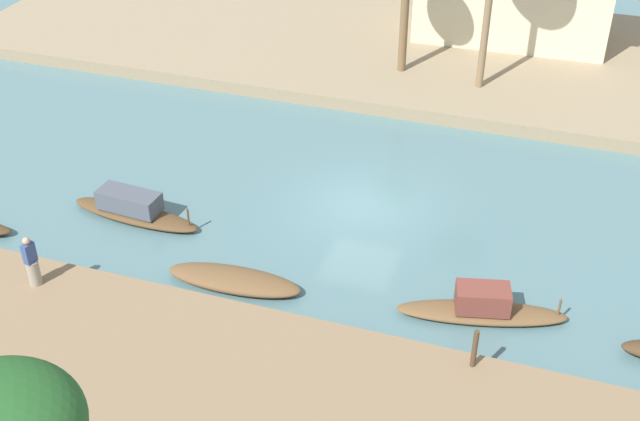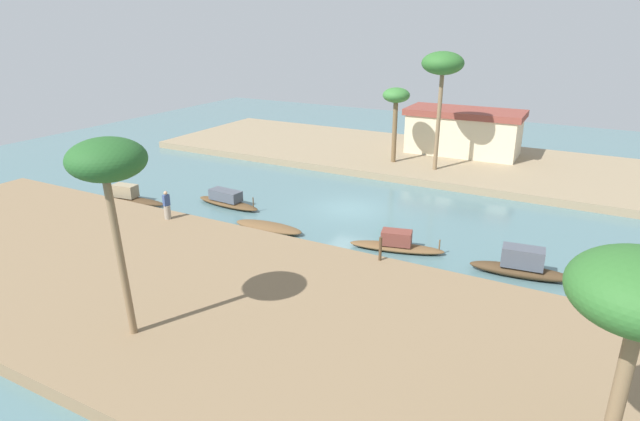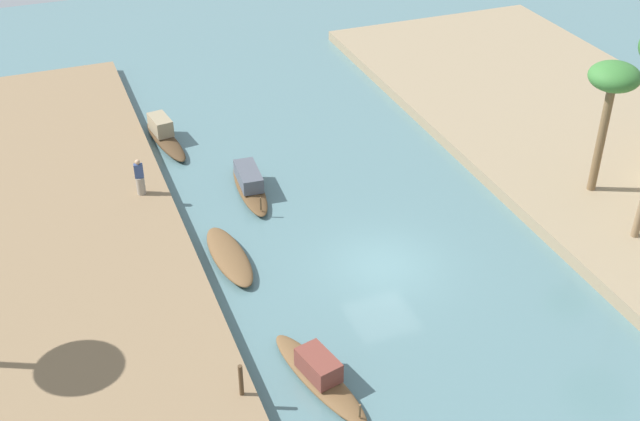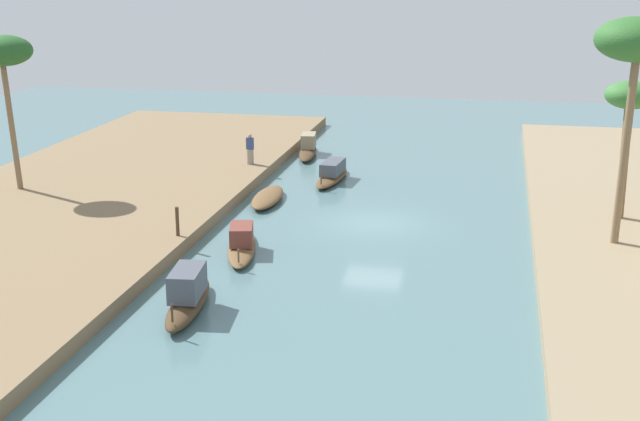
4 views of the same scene
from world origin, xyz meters
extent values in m
plane|color=slate|center=(0.00, 0.00, 0.00)|extent=(71.19, 71.19, 0.00)
cube|color=#846B4C|center=(0.00, -13.38, 0.27)|extent=(44.44, 13.67, 0.54)
cube|color=#937F60|center=(0.00, 13.38, 0.27)|extent=(44.44, 13.67, 0.54)
ellipsoid|color=#47331E|center=(-12.46, -5.64, 0.20)|extent=(4.69, 1.56, 0.40)
cube|color=gray|center=(-13.00, -5.72, 0.79)|extent=(1.62, 0.99, 0.78)
ellipsoid|color=brown|center=(-2.40, -5.35, 0.22)|extent=(4.17, 1.43, 0.44)
ellipsoid|color=#47331E|center=(10.77, -4.45, 0.27)|extent=(4.61, 1.52, 0.53)
cube|color=#4C515B|center=(10.77, -4.45, 0.98)|extent=(1.91, 1.11, 0.89)
cylinder|color=#47331E|center=(12.75, -4.21, 0.76)|extent=(0.07, 0.07, 0.57)
ellipsoid|color=brown|center=(4.78, -4.45, 0.18)|extent=(4.89, 2.13, 0.36)
cube|color=brown|center=(4.75, -4.46, 0.71)|extent=(1.65, 1.18, 0.70)
cylinder|color=brown|center=(6.82, -3.96, 0.57)|extent=(0.07, 0.07, 0.50)
ellipsoid|color=brown|center=(-6.90, -3.16, 0.19)|extent=(4.73, 1.39, 0.37)
cube|color=#4C515B|center=(-7.06, -3.15, 0.69)|extent=(2.14, 1.02, 0.64)
cylinder|color=brown|center=(-4.85, -3.30, 0.64)|extent=(0.07, 0.07, 0.61)
cylinder|color=gray|center=(-7.56, -7.65, 0.93)|extent=(0.42, 0.42, 0.78)
cube|color=#33477A|center=(-7.56, -7.65, 1.63)|extent=(0.26, 0.39, 0.62)
sphere|color=tan|center=(-7.56, -7.65, 2.05)|extent=(0.21, 0.21, 0.21)
cylinder|color=#4C3823|center=(4.91, -6.98, 1.12)|extent=(0.14, 0.14, 1.15)
cylinder|color=#7F6647|center=(-0.46, -16.93, 3.48)|extent=(0.26, 0.54, 5.89)
ellipsoid|color=#235623|center=(-0.46, -16.93, 6.93)|extent=(2.51, 2.51, 1.38)
cylinder|color=#7F6647|center=(14.47, -15.94, 2.80)|extent=(0.36, 0.64, 4.53)
cylinder|color=brown|center=(-1.13, 10.08, 2.89)|extent=(0.35, 0.38, 4.70)
ellipsoid|color=#387533|center=(-1.13, 10.08, 5.64)|extent=(2.02, 2.02, 1.11)
cylinder|color=#7F6647|center=(2.36, 9.58, 4.04)|extent=(0.30, 0.43, 7.00)
ellipsoid|color=#2D6628|center=(2.36, 9.58, 8.12)|extent=(2.92, 2.92, 1.61)
cube|color=beige|center=(2.81, 15.39, 2.09)|extent=(8.78, 4.29, 3.10)
cube|color=brown|center=(2.81, 15.39, 3.89)|extent=(9.31, 4.55, 0.50)
camera|label=1|loc=(6.05, -22.63, 15.49)|focal=46.31mm
camera|label=2|loc=(13.31, -28.08, 11.17)|focal=30.10mm
camera|label=3|loc=(21.92, -11.02, 18.42)|focal=45.51mm
camera|label=4|loc=(35.24, 4.91, 10.82)|focal=48.78mm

